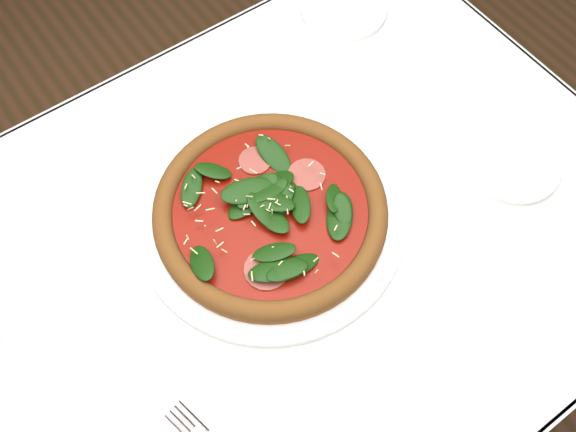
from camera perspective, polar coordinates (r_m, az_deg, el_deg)
ground at (r=1.60m, az=-2.23°, el=-15.39°), size 6.00×6.00×0.00m
dining_table at (r=0.98m, az=-3.53°, el=-6.56°), size 1.21×0.81×0.75m
plate at (r=0.91m, az=-1.56°, el=0.01°), size 0.38×0.38×0.02m
pizza at (r=0.90m, az=-1.59°, el=0.69°), size 0.41×0.41×0.04m
saucer_near at (r=1.02m, az=19.43°, el=4.37°), size 0.14×0.14×0.01m
saucer_far at (r=1.18m, az=4.98°, el=17.89°), size 0.15×0.15×0.01m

